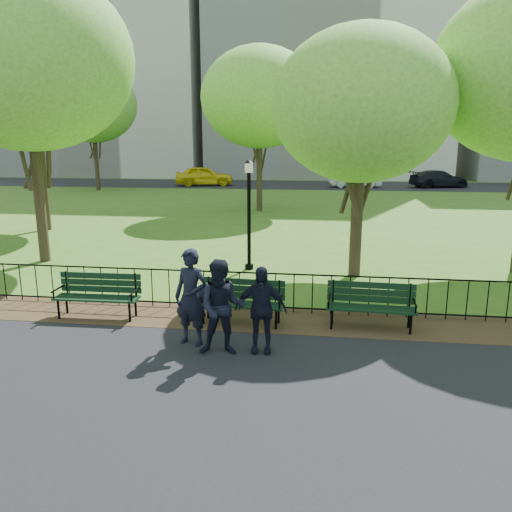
# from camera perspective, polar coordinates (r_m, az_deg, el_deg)

# --- Properties ---
(ground) EXTENTS (120.00, 120.00, 0.00)m
(ground) POSITION_cam_1_polar(r_m,az_deg,el_deg) (9.36, -5.21, -10.18)
(ground) COLOR #3B641A
(asphalt_path) EXTENTS (60.00, 9.20, 0.01)m
(asphalt_path) POSITION_cam_1_polar(r_m,az_deg,el_deg) (6.50, -12.42, -21.73)
(asphalt_path) COLOR black
(asphalt_path) RESTS_ON ground
(dirt_strip) EXTENTS (60.00, 1.60, 0.01)m
(dirt_strip) POSITION_cam_1_polar(r_m,az_deg,el_deg) (10.72, -3.41, -7.00)
(dirt_strip) COLOR #362816
(dirt_strip) RESTS_ON ground
(far_street) EXTENTS (70.00, 9.00, 0.01)m
(far_street) POSITION_cam_1_polar(r_m,az_deg,el_deg) (43.58, 5.21, 8.10)
(far_street) COLOR black
(far_street) RESTS_ON ground
(iron_fence) EXTENTS (24.06, 0.06, 1.00)m
(iron_fence) POSITION_cam_1_polar(r_m,az_deg,el_deg) (11.03, -2.94, -3.76)
(iron_fence) COLOR black
(iron_fence) RESTS_ON ground
(apartment_west) EXTENTS (22.00, 15.00, 26.00)m
(apartment_west) POSITION_cam_1_polar(r_m,az_deg,el_deg) (61.98, -16.19, 21.15)
(apartment_west) COLOR beige
(apartment_west) RESTS_ON ground
(apartment_mid) EXTENTS (24.00, 15.00, 30.00)m
(apartment_mid) POSITION_cam_1_polar(r_m,az_deg,el_deg) (57.50, 8.40, 24.21)
(apartment_mid) COLOR silver
(apartment_mid) RESTS_ON ground
(park_bench_main) EXTENTS (1.80, 0.64, 0.98)m
(park_bench_main) POSITION_cam_1_polar(r_m,az_deg,el_deg) (10.24, -3.05, -4.56)
(park_bench_main) COLOR black
(park_bench_main) RESTS_ON ground
(park_bench_left_a) EXTENTS (1.80, 0.59, 1.01)m
(park_bench_left_a) POSITION_cam_1_polar(r_m,az_deg,el_deg) (11.13, -17.58, -3.78)
(park_bench_left_a) COLOR black
(park_bench_left_a) RESTS_ON ground
(park_bench_right_a) EXTENTS (1.77, 0.63, 0.99)m
(park_bench_right_a) POSITION_cam_1_polar(r_m,az_deg,el_deg) (10.25, 13.01, -5.00)
(park_bench_right_a) COLOR black
(park_bench_right_a) RESTS_ON ground
(lamppost) EXTENTS (0.29, 0.29, 3.18)m
(lamppost) POSITION_cam_1_polar(r_m,az_deg,el_deg) (14.37, -0.81, 5.21)
(lamppost) COLOR black
(lamppost) RESTS_ON ground
(tree_near_w) EXTENTS (6.18, 6.18, 8.62)m
(tree_near_w) POSITION_cam_1_polar(r_m,az_deg,el_deg) (16.79, -24.81, 19.75)
(tree_near_w) COLOR #2D2116
(tree_near_w) RESTS_ON ground
(tree_near_e) EXTENTS (4.74, 4.74, 6.61)m
(tree_near_e) POSITION_cam_1_polar(r_m,az_deg,el_deg) (13.84, 11.99, 16.47)
(tree_near_e) COLOR #2D2116
(tree_near_e) RESTS_ON ground
(tree_mid_w) EXTENTS (6.23, 6.23, 8.68)m
(tree_mid_w) POSITION_cam_1_polar(r_m,az_deg,el_deg) (22.87, -24.04, 17.82)
(tree_mid_w) COLOR #2D2116
(tree_mid_w) RESTS_ON ground
(tree_far_c) EXTENTS (6.06, 6.06, 8.45)m
(tree_far_c) POSITION_cam_1_polar(r_m,az_deg,el_deg) (26.89, 0.40, 17.66)
(tree_far_c) COLOR #2D2116
(tree_far_c) RESTS_ON ground
(tree_far_w) EXTENTS (6.54, 6.54, 9.11)m
(tree_far_w) POSITION_cam_1_polar(r_m,az_deg,el_deg) (40.52, -18.19, 16.11)
(tree_far_w) COLOR #2D2116
(tree_far_w) RESTS_ON ground
(person_left) EXTENTS (0.75, 0.60, 1.79)m
(person_left) POSITION_cam_1_polar(r_m,az_deg,el_deg) (9.17, -7.43, -4.69)
(person_left) COLOR black
(person_left) RESTS_ON asphalt_path
(person_mid) EXTENTS (0.87, 0.52, 1.70)m
(person_mid) POSITION_cam_1_polar(r_m,az_deg,el_deg) (8.70, -3.90, -5.90)
(person_mid) COLOR black
(person_mid) RESTS_ON asphalt_path
(person_right) EXTENTS (0.93, 0.42, 1.57)m
(person_right) POSITION_cam_1_polar(r_m,az_deg,el_deg) (8.80, 0.53, -6.13)
(person_right) COLOR black
(person_right) RESTS_ON asphalt_path
(taxi) EXTENTS (5.19, 3.09, 1.65)m
(taxi) POSITION_cam_1_polar(r_m,az_deg,el_deg) (42.76, -5.94, 9.11)
(taxi) COLOR yellow
(taxi) RESTS_ON far_street
(sedan_silver) EXTENTS (4.24, 1.95, 1.35)m
(sedan_silver) POSITION_cam_1_polar(r_m,az_deg,el_deg) (41.58, 11.23, 8.61)
(sedan_silver) COLOR #B4B6BC
(sedan_silver) RESTS_ON far_street
(sedan_dark) EXTENTS (5.10, 3.25, 1.38)m
(sedan_dark) POSITION_cam_1_polar(r_m,az_deg,el_deg) (43.50, 20.16, 8.28)
(sedan_dark) COLOR black
(sedan_dark) RESTS_ON far_street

